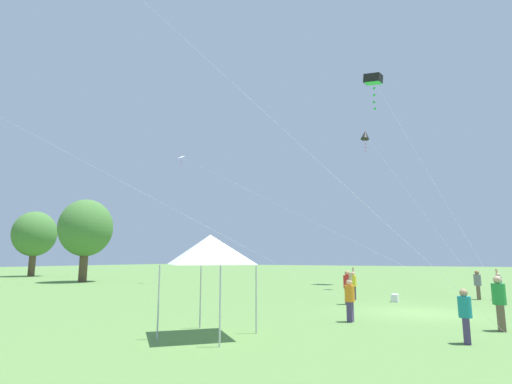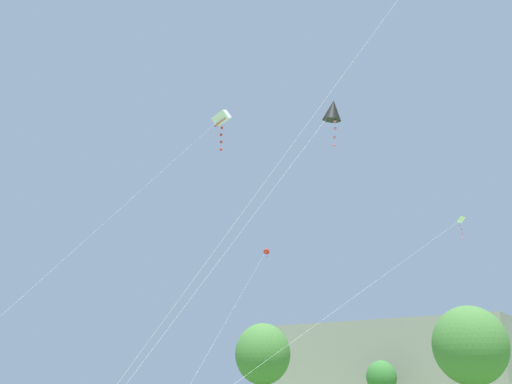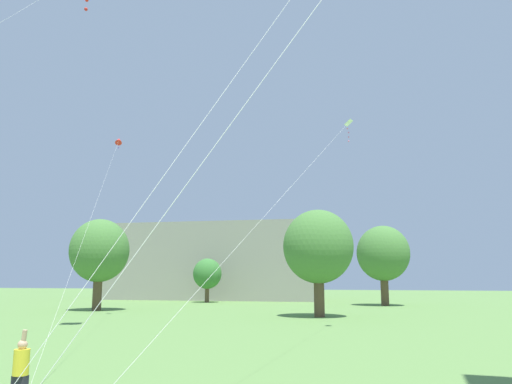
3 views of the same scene
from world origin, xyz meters
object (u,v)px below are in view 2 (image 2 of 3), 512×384
kite_white_box_2 (221,119)px  kite_white_delta_3 (456,224)px  kite_black_diamond_4 (332,111)px  kite_red_diamond_1 (267,250)px

kite_white_box_2 → kite_white_delta_3: size_ratio=0.90×
kite_white_box_2 → kite_black_diamond_4: kite_white_box_2 is taller
kite_white_delta_3 → kite_white_box_2: bearing=-166.0°
kite_white_box_2 → kite_white_delta_3: bearing=14.0°
kite_white_box_2 → kite_black_diamond_4: 23.19m
kite_red_diamond_1 → kite_white_box_2: size_ratio=1.10×
kite_white_box_2 → kite_red_diamond_1: bearing=106.2°
kite_red_diamond_1 → kite_white_delta_3: kite_red_diamond_1 is taller
kite_white_box_2 → kite_black_diamond_4: size_ratio=1.78×
kite_red_diamond_1 → kite_black_diamond_4: bearing=-51.8°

